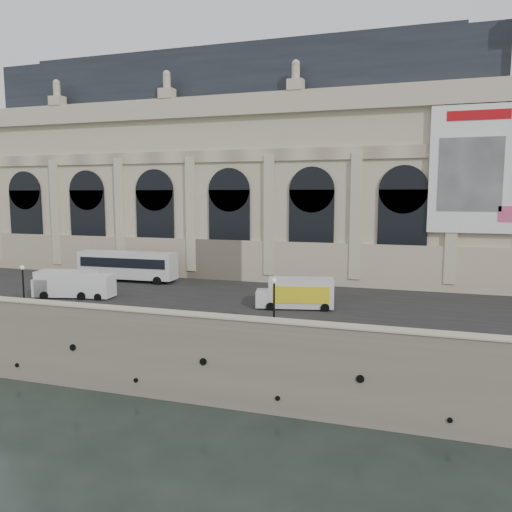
{
  "coord_description": "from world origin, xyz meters",
  "views": [
    {
      "loc": [
        17.18,
        -34.39,
        16.51
      ],
      "look_at": [
        -0.68,
        22.0,
        9.14
      ],
      "focal_mm": 35.0,
      "sensor_mm": 36.0,
      "label": 1
    }
  ],
  "objects_px": {
    "van_c": "(85,286)",
    "van_b": "(64,284)",
    "lamp_left": "(23,286)",
    "lamp_right": "(274,304)",
    "box_truck": "(297,293)",
    "bus_left": "(127,265)"
  },
  "relations": [
    {
      "from": "lamp_right",
      "to": "van_c",
      "type": "bearing_deg",
      "value": 165.31
    },
    {
      "from": "bus_left",
      "to": "lamp_right",
      "type": "distance_m",
      "value": 27.35
    },
    {
      "from": "van_b",
      "to": "box_truck",
      "type": "xyz_separation_m",
      "value": [
        23.74,
        2.32,
        0.01
      ]
    },
    {
      "from": "van_b",
      "to": "lamp_left",
      "type": "relative_size",
      "value": 1.68
    },
    {
      "from": "bus_left",
      "to": "van_b",
      "type": "height_order",
      "value": "bus_left"
    },
    {
      "from": "bus_left",
      "to": "lamp_left",
      "type": "xyz_separation_m",
      "value": [
        -1.73,
        -14.95,
        -0.06
      ]
    },
    {
      "from": "lamp_left",
      "to": "lamp_right",
      "type": "distance_m",
      "value": 24.36
    },
    {
      "from": "box_truck",
      "to": "lamp_left",
      "type": "height_order",
      "value": "lamp_left"
    },
    {
      "from": "lamp_left",
      "to": "lamp_right",
      "type": "height_order",
      "value": "lamp_right"
    },
    {
      "from": "van_b",
      "to": "lamp_left",
      "type": "xyz_separation_m",
      "value": [
        -0.69,
        -4.73,
        0.54
      ]
    },
    {
      "from": "bus_left",
      "to": "lamp_left",
      "type": "relative_size",
      "value": 3.12
    },
    {
      "from": "van_c",
      "to": "van_b",
      "type": "bearing_deg",
      "value": -167.26
    },
    {
      "from": "bus_left",
      "to": "lamp_right",
      "type": "relative_size",
      "value": 3.02
    },
    {
      "from": "van_c",
      "to": "lamp_right",
      "type": "distance_m",
      "value": 22.27
    },
    {
      "from": "van_b",
      "to": "lamp_right",
      "type": "distance_m",
      "value": 24.22
    },
    {
      "from": "bus_left",
      "to": "van_b",
      "type": "bearing_deg",
      "value": -95.79
    },
    {
      "from": "lamp_right",
      "to": "van_b",
      "type": "bearing_deg",
      "value": 167.69
    },
    {
      "from": "van_c",
      "to": "lamp_left",
      "type": "relative_size",
      "value": 1.44
    },
    {
      "from": "lamp_left",
      "to": "lamp_right",
      "type": "relative_size",
      "value": 0.97
    },
    {
      "from": "lamp_left",
      "to": "lamp_right",
      "type": "xyz_separation_m",
      "value": [
        24.35,
        -0.43,
        0.06
      ]
    },
    {
      "from": "van_c",
      "to": "lamp_right",
      "type": "height_order",
      "value": "lamp_right"
    },
    {
      "from": "bus_left",
      "to": "van_c",
      "type": "xyz_separation_m",
      "value": [
        1.09,
        -9.73,
        -0.77
      ]
    }
  ]
}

